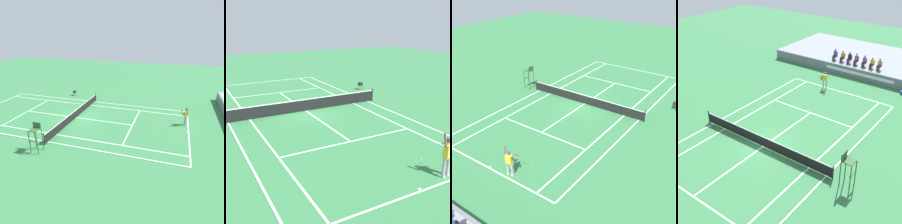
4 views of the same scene
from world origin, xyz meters
TOP-DOWN VIEW (x-y plane):
  - ground_plane at (0.00, 0.00)m, footprint 80.00×80.00m
  - court at (0.00, 0.00)m, footprint 11.08×23.88m
  - net at (0.00, 0.00)m, footprint 11.98×0.10m
  - tennis_player at (-1.66, 11.52)m, footprint 0.75×0.73m
  - tennis_ball at (-1.97, 9.81)m, footprint 0.07×0.07m
  - ball_hopper at (-7.29, -3.89)m, footprint 0.36×0.36m

SIDE VIEW (x-z plane):
  - ground_plane at x=0.00m, z-range 0.00..0.00m
  - court at x=0.00m, z-range 0.00..0.02m
  - tennis_ball at x=-1.97m, z-range 0.00..0.07m
  - net at x=0.00m, z-range -0.01..1.06m
  - ball_hopper at x=-7.29m, z-range 0.22..0.92m
  - tennis_player at x=-1.66m, z-range -0.05..2.04m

